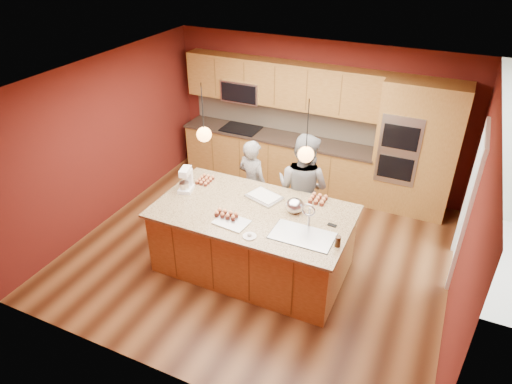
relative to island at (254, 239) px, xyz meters
The scene contains 24 objects.
floor 0.65m from the island, 101.08° to the left, with size 5.50×5.50×0.00m, color #3E1F0E.
ceiling 2.23m from the island, 101.08° to the left, with size 5.50×5.50×0.00m, color silver.
wall_back 3.02m from the island, 91.55° to the left, with size 5.50×5.50×0.00m, color #551711.
wall_front 2.26m from the island, 92.15° to the right, with size 5.50×5.50×0.00m, color #551711.
wall_left 2.98m from the island, behind, with size 5.00×5.00×0.00m, color #551711.
wall_right 2.83m from the island, ahead, with size 5.00×5.00×0.00m, color #551711.
cabinet_run 2.80m from the island, 105.98° to the left, with size 3.74×0.64×2.30m.
oven_column 3.21m from the island, 55.77° to the left, with size 1.30×0.62×2.30m.
doorway_trim 2.96m from the island, 24.39° to the left, with size 0.08×1.11×2.20m, color white, non-canonical shape.
pendant_left 1.66m from the island, behind, with size 0.20×0.20×0.80m.
pendant_right 1.65m from the island, ahead, with size 0.20×0.20×0.80m.
island is the anchor object (origin of this frame).
person_left 1.16m from the island, 116.05° to the left, with size 0.56×0.37×1.54m, color black.
person_right 1.14m from the island, 70.89° to the left, with size 0.87×0.68×1.80m, color gray.
stand_mixer 1.30m from the island, behind, with size 0.24×0.30×0.36m.
sheet_cake 0.63m from the island, 90.36° to the left, with size 0.56×0.49×0.05m.
cooling_rack 0.65m from the island, 110.27° to the right, with size 0.44×0.32×0.02m, color #B6BABE.
mixing_bowl 0.81m from the island, 22.21° to the left, with size 0.25×0.25×0.21m, color silver.
plate 0.78m from the island, 70.15° to the right, with size 0.18×0.18×0.01m, color white.
tumbler 1.41m from the island, 12.80° to the right, with size 0.07×0.07×0.14m, color #321D0C.
phone 1.19m from the island, ahead, with size 0.12×0.06×0.01m, color black.
cupcakes_left 1.22m from the island, 157.74° to the left, with size 0.22×0.29×0.07m, color #D67E4B, non-canonical shape.
cupcakes_rack 0.68m from the island, 131.15° to the right, with size 0.32×0.16×0.07m, color #D67E4B, non-canonical shape.
cupcakes_right 1.08m from the island, 39.83° to the left, with size 0.26×0.26×0.08m, color #D67E4B, non-canonical shape.
Camera 1 is at (2.30, -5.14, 4.45)m, focal length 32.00 mm.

